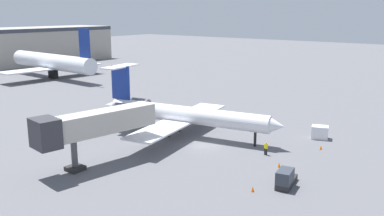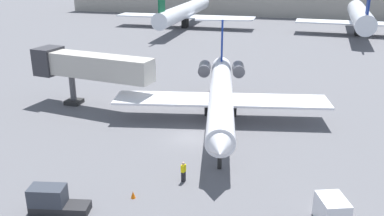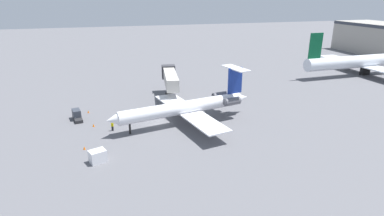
{
  "view_description": "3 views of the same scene",
  "coord_description": "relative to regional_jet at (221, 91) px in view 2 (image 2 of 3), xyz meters",
  "views": [
    {
      "loc": [
        -43.65,
        -31.77,
        17.56
      ],
      "look_at": [
        4.02,
        5.21,
        3.66
      ],
      "focal_mm": 39.44,
      "sensor_mm": 36.0,
      "label": 1
    },
    {
      "loc": [
        9.57,
        -35.84,
        16.36
      ],
      "look_at": [
        -0.65,
        2.49,
        2.15
      ],
      "focal_mm": 38.76,
      "sensor_mm": 36.0,
      "label": 2
    },
    {
      "loc": [
        55.22,
        -9.65,
        22.78
      ],
      "look_at": [
        4.64,
        5.43,
        3.93
      ],
      "focal_mm": 29.7,
      "sensor_mm": 36.0,
      "label": 3
    }
  ],
  "objects": [
    {
      "name": "jet_bridge",
      "position": [
        -15.96,
        0.15,
        1.66
      ],
      "size": [
        15.22,
        5.1,
        6.6
      ],
      "color": "#B7B2A8",
      "rests_on": "ground_plane"
    },
    {
      "name": "baggage_tug_lead",
      "position": [
        -7.63,
        -20.27,
        -2.4
      ],
      "size": [
        4.2,
        2.15,
        1.9
      ],
      "color": "#262628",
      "rests_on": "ground_plane"
    },
    {
      "name": "traffic_cone_mid",
      "position": [
        -3.03,
        -17.28,
        -2.96
      ],
      "size": [
        0.36,
        0.36,
        0.55
      ],
      "color": "orange",
      "rests_on": "ground_plane"
    },
    {
      "name": "parked_airliner_west_mid",
      "position": [
        20.1,
        60.18,
        1.13
      ],
      "size": [
        28.23,
        33.49,
        13.53
      ],
      "color": "silver",
      "rests_on": "ground_plane"
    },
    {
      "name": "regional_jet",
      "position": [
        0.0,
        0.0,
        0.0
      ],
      "size": [
        23.24,
        28.62,
        9.5
      ],
      "color": "white",
      "rests_on": "ground_plane"
    },
    {
      "name": "cargo_container_uld",
      "position": [
        10.72,
        -16.71,
        -2.32
      ],
      "size": [
        2.36,
        2.69,
        1.82
      ],
      "color": "silver",
      "rests_on": "ground_plane"
    },
    {
      "name": "traffic_cone_near",
      "position": [
        -10.82,
        -18.27,
        -2.96
      ],
      "size": [
        0.36,
        0.36,
        0.55
      ],
      "color": "orange",
      "rests_on": "ground_plane"
    },
    {
      "name": "parked_airliner_west_end",
      "position": [
        -21.41,
        61.24,
        0.88
      ],
      "size": [
        35.36,
        42.03,
        13.04
      ],
      "color": "silver",
      "rests_on": "ground_plane"
    },
    {
      "name": "ground_plane",
      "position": [
        -1.71,
        -5.66,
        -3.28
      ],
      "size": [
        400.0,
        400.0,
        0.1
      ],
      "primitive_type": "cube",
      "color": "#5B5B60"
    },
    {
      "name": "ground_crew_marshaller",
      "position": [
        -0.15,
        -14.02,
        -2.38
      ],
      "size": [
        0.36,
        0.45,
        1.69
      ],
      "color": "black",
      "rests_on": "ground_plane"
    }
  ]
}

